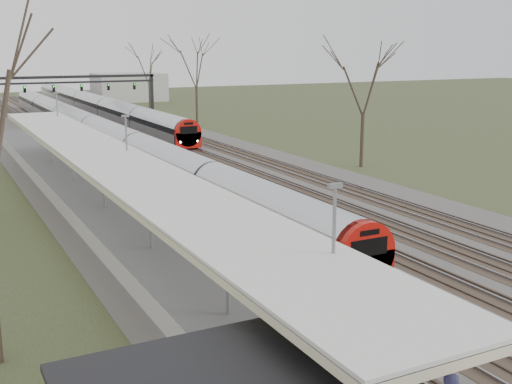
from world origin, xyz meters
TOP-DOWN VIEW (x-y plane):
  - track_bed at (0.26, 55.00)m, footprint 24.00×160.00m
  - platform at (-9.05, 37.50)m, footprint 3.50×69.00m
  - canopy at (-9.05, 32.99)m, footprint 4.10×50.00m
  - signal_gantry at (0.29, 84.99)m, footprint 21.00×0.59m
  - tree_east_far at (14.00, 42.00)m, footprint 5.00×5.00m
  - train_near at (-2.50, 64.06)m, footprint 2.62×90.21m
  - train_far at (4.50, 93.50)m, footprint 2.62×75.21m

SIDE VIEW (x-z plane):
  - track_bed at x=0.26m, z-range -0.05..0.17m
  - platform at x=-9.05m, z-range 0.00..1.00m
  - train_near at x=-2.50m, z-range -0.05..3.00m
  - train_far at x=4.50m, z-range -0.05..3.00m
  - canopy at x=-9.05m, z-range 2.37..5.48m
  - signal_gantry at x=0.29m, z-range 1.87..7.95m
  - tree_east_far at x=14.00m, z-range 2.14..12.44m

